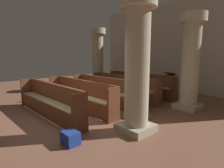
{
  "coord_description": "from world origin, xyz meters",
  "views": [
    {
      "loc": [
        4.67,
        -2.88,
        1.9
      ],
      "look_at": [
        -0.49,
        1.96,
        0.75
      ],
      "focal_mm": 29.83,
      "sensor_mm": 36.0,
      "label": 1
    }
  ],
  "objects_px": {
    "hymn_book": "(114,73)",
    "pew_row_3": "(79,94)",
    "pillar_aisle_side": "(191,60)",
    "lectern": "(170,85)",
    "pew_row_0": "(140,84)",
    "pillar_far_side": "(98,58)",
    "pew_row_1": "(123,86)",
    "pew_row_2": "(104,90)",
    "kneeler_box_blue": "(70,138)",
    "pew_row_4": "(49,99)",
    "kneeler_box_navy": "(138,114)",
    "pillar_aisle_rear": "(137,63)"
  },
  "relations": [
    {
      "from": "pew_row_4",
      "to": "pillar_aisle_rear",
      "type": "relative_size",
      "value": 1.1
    },
    {
      "from": "pew_row_0",
      "to": "pillar_far_side",
      "type": "height_order",
      "value": "pillar_far_side"
    },
    {
      "from": "pew_row_2",
      "to": "kneeler_box_navy",
      "type": "height_order",
      "value": "pew_row_2"
    },
    {
      "from": "lectern",
      "to": "kneeler_box_navy",
      "type": "relative_size",
      "value": 2.73
    },
    {
      "from": "kneeler_box_navy",
      "to": "lectern",
      "type": "bearing_deg",
      "value": 105.8
    },
    {
      "from": "kneeler_box_blue",
      "to": "pillar_far_side",
      "type": "bearing_deg",
      "value": 135.85
    },
    {
      "from": "pew_row_4",
      "to": "kneeler_box_blue",
      "type": "relative_size",
      "value": 9.61
    },
    {
      "from": "pillar_aisle_rear",
      "to": "lectern",
      "type": "distance_m",
      "value": 4.74
    },
    {
      "from": "pew_row_3",
      "to": "lectern",
      "type": "relative_size",
      "value": 3.29
    },
    {
      "from": "hymn_book",
      "to": "kneeler_box_blue",
      "type": "height_order",
      "value": "hymn_book"
    },
    {
      "from": "pew_row_2",
      "to": "kneeler_box_blue",
      "type": "bearing_deg",
      "value": -52.61
    },
    {
      "from": "hymn_book",
      "to": "pew_row_4",
      "type": "bearing_deg",
      "value": -77.71
    },
    {
      "from": "pew_row_1",
      "to": "kneeler_box_blue",
      "type": "distance_m",
      "value": 4.34
    },
    {
      "from": "hymn_book",
      "to": "pew_row_0",
      "type": "bearing_deg",
      "value": 50.29
    },
    {
      "from": "lectern",
      "to": "kneeler_box_navy",
      "type": "height_order",
      "value": "lectern"
    },
    {
      "from": "pillar_aisle_rear",
      "to": "kneeler_box_blue",
      "type": "relative_size",
      "value": 8.7
    },
    {
      "from": "pew_row_4",
      "to": "lectern",
      "type": "bearing_deg",
      "value": 79.41
    },
    {
      "from": "kneeler_box_blue",
      "to": "kneeler_box_navy",
      "type": "relative_size",
      "value": 0.93
    },
    {
      "from": "hymn_book",
      "to": "pillar_far_side",
      "type": "bearing_deg",
      "value": 165.58
    },
    {
      "from": "pew_row_0",
      "to": "pillar_far_side",
      "type": "xyz_separation_m",
      "value": [
        -2.51,
        -0.47,
        1.15
      ]
    },
    {
      "from": "pillar_far_side",
      "to": "kneeler_box_blue",
      "type": "height_order",
      "value": "pillar_far_side"
    },
    {
      "from": "pew_row_3",
      "to": "kneeler_box_navy",
      "type": "bearing_deg",
      "value": 20.08
    },
    {
      "from": "pew_row_1",
      "to": "kneeler_box_navy",
      "type": "height_order",
      "value": "pew_row_1"
    },
    {
      "from": "pillar_aisle_side",
      "to": "lectern",
      "type": "xyz_separation_m",
      "value": [
        -1.56,
        1.48,
        -1.23
      ]
    },
    {
      "from": "pillar_aisle_side",
      "to": "pew_row_3",
      "type": "bearing_deg",
      "value": -132.66
    },
    {
      "from": "pew_row_3",
      "to": "hymn_book",
      "type": "height_order",
      "value": "hymn_book"
    },
    {
      "from": "pillar_far_side",
      "to": "pillar_aisle_rear",
      "type": "height_order",
      "value": "same"
    },
    {
      "from": "pillar_aisle_side",
      "to": "hymn_book",
      "type": "relative_size",
      "value": 17.57
    },
    {
      "from": "kneeler_box_blue",
      "to": "pew_row_3",
      "type": "bearing_deg",
      "value": 142.41
    },
    {
      "from": "kneeler_box_blue",
      "to": "pew_row_0",
      "type": "bearing_deg",
      "value": 112.74
    },
    {
      "from": "pew_row_4",
      "to": "kneeler_box_navy",
      "type": "relative_size",
      "value": 8.97
    },
    {
      "from": "pillar_aisle_rear",
      "to": "hymn_book",
      "type": "height_order",
      "value": "pillar_aisle_rear"
    },
    {
      "from": "pew_row_1",
      "to": "pew_row_2",
      "type": "bearing_deg",
      "value": -90.0
    },
    {
      "from": "pew_row_1",
      "to": "pew_row_4",
      "type": "bearing_deg",
      "value": -90.0
    },
    {
      "from": "kneeler_box_blue",
      "to": "kneeler_box_navy",
      "type": "bearing_deg",
      "value": 91.33
    },
    {
      "from": "pew_row_2",
      "to": "pillar_aisle_side",
      "type": "distance_m",
      "value": 3.27
    },
    {
      "from": "lectern",
      "to": "pew_row_4",
      "type": "bearing_deg",
      "value": -100.59
    },
    {
      "from": "pillar_aisle_side",
      "to": "pillar_aisle_rear",
      "type": "xyz_separation_m",
      "value": [
        0.0,
        -2.82,
        -0.0
      ]
    },
    {
      "from": "pew_row_4",
      "to": "kneeler_box_navy",
      "type": "bearing_deg",
      "value": 42.57
    },
    {
      "from": "lectern",
      "to": "kneeler_box_navy",
      "type": "xyz_separation_m",
      "value": [
        1.0,
        -3.53,
        -0.32
      ]
    },
    {
      "from": "hymn_book",
      "to": "pew_row_3",
      "type": "bearing_deg",
      "value": -72.35
    },
    {
      "from": "pew_row_1",
      "to": "pillar_aisle_side",
      "type": "bearing_deg",
      "value": 12.43
    },
    {
      "from": "lectern",
      "to": "hymn_book",
      "type": "relative_size",
      "value": 5.91
    },
    {
      "from": "pew_row_4",
      "to": "pillar_aisle_side",
      "type": "distance_m",
      "value": 4.8
    },
    {
      "from": "lectern",
      "to": "hymn_book",
      "type": "bearing_deg",
      "value": -133.58
    },
    {
      "from": "pew_row_0",
      "to": "lectern",
      "type": "distance_m",
      "value": 1.38
    },
    {
      "from": "pew_row_4",
      "to": "hymn_book",
      "type": "relative_size",
      "value": 19.4
    },
    {
      "from": "pew_row_3",
      "to": "kneeler_box_navy",
      "type": "relative_size",
      "value": 8.97
    },
    {
      "from": "pillar_aisle_rear",
      "to": "kneeler_box_navy",
      "type": "xyz_separation_m",
      "value": [
        -0.56,
        0.77,
        -1.54
      ]
    },
    {
      "from": "pew_row_3",
      "to": "kneeler_box_navy",
      "type": "distance_m",
      "value": 2.17
    }
  ]
}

